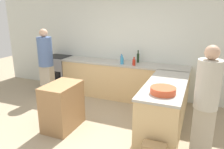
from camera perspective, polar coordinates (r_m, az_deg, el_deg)
name	(u,v)px	position (r m, az deg, el deg)	size (l,w,h in m)	color
ground_plane	(84,136)	(4.10, -7.27, -15.70)	(14.00, 14.00, 0.00)	tan
wall_back	(127,44)	(5.68, 4.04, 7.98)	(8.00, 0.06, 2.70)	silver
counter_back	(122,80)	(5.56, 2.75, -1.53)	(3.22, 0.64, 0.93)	#D6B27A
counter_peninsula	(164,107)	(4.16, 13.54, -8.31)	(0.69, 1.87, 0.93)	#D6B27A
range_oven	(59,72)	(6.46, -13.74, 0.57)	(0.67, 0.62, 0.94)	#99999E
island_table	(63,106)	(4.26, -12.78, -8.06)	(0.51, 0.78, 0.87)	#997047
mixing_bowl	(163,90)	(3.48, 13.19, -4.09)	(0.40, 0.40, 0.10)	#DB512D
wine_bottle_dark	(138,58)	(5.46, 6.80, 4.39)	(0.06, 0.06, 0.31)	black
water_bottle_blue	(122,59)	(5.51, 2.50, 4.13)	(0.06, 0.06, 0.20)	#386BB7
hot_sauce_bottle	(134,62)	(5.16, 5.75, 3.23)	(0.07, 0.07, 0.20)	red
dish_soap_bottle	(122,61)	(5.27, 2.65, 3.65)	(0.08, 0.08, 0.22)	#338CBF
person_by_range	(46,61)	(5.69, -16.89, 3.27)	(0.36, 0.36, 1.76)	#ADA38E
person_at_peninsula	(206,100)	(3.40, 23.35, -6.22)	(0.34, 0.34, 1.73)	#ADA38E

